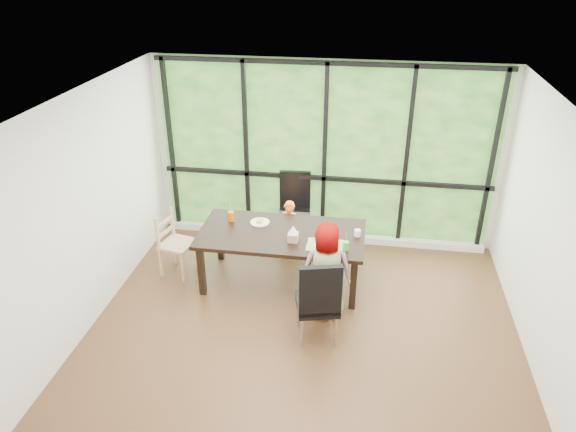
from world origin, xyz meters
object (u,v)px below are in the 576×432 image
object	(u,v)px
chair_end_beech	(178,244)
plate_near	(324,245)
dining_table	(282,257)
green_cup	(346,246)
chair_window_leather	(294,210)
chair_interior_leather	(317,298)
plate_far	(260,222)
child_toddler	(289,230)
tissue_box	(293,237)
white_mug	(357,233)
child_older	(325,271)
orange_cup	(231,216)

from	to	relation	value
chair_end_beech	plate_near	world-z (taller)	chair_end_beech
dining_table	green_cup	distance (m)	0.99
chair_window_leather	chair_interior_leather	distance (m)	2.20
plate_far	plate_near	size ratio (longest dim) A/B	1.08
chair_window_leather	child_toddler	world-z (taller)	chair_window_leather
chair_interior_leather	tissue_box	bearing A→B (deg)	-78.91
white_mug	green_cup	bearing A→B (deg)	-108.98
chair_interior_leather	white_mug	size ratio (longest dim) A/B	12.70
chair_interior_leather	tissue_box	world-z (taller)	chair_interior_leather
chair_interior_leather	child_toddler	distance (m)	1.79
chair_window_leather	plate_near	xyz separation A→B (m)	(0.56, -1.31, 0.22)
green_cup	white_mug	xyz separation A→B (m)	(0.13, 0.37, -0.02)
child_toddler	white_mug	distance (m)	1.18
dining_table	chair_window_leather	size ratio (longest dim) A/B	1.97
tissue_box	dining_table	bearing A→B (deg)	133.20
child_toddler	tissue_box	bearing A→B (deg)	-61.51
chair_interior_leather	white_mug	xyz separation A→B (m)	(0.38, 1.12, 0.25)
child_older	green_cup	distance (m)	0.41
green_cup	dining_table	bearing A→B (deg)	159.97
dining_table	plate_far	distance (m)	0.55
dining_table	chair_end_beech	bearing A→B (deg)	-179.89
white_mug	child_older	bearing A→B (deg)	-116.82
child_toddler	green_cup	xyz separation A→B (m)	(0.84, -0.95, 0.37)
child_toddler	green_cup	bearing A→B (deg)	-32.20
dining_table	chair_end_beech	xyz separation A→B (m)	(-1.43, -0.00, 0.08)
chair_window_leather	plate_far	bearing A→B (deg)	-117.67
plate_near	white_mug	world-z (taller)	white_mug
child_toddler	chair_interior_leather	bearing A→B (deg)	-54.62
orange_cup	dining_table	bearing A→B (deg)	-17.03
plate_near	orange_cup	distance (m)	1.37
green_cup	tissue_box	xyz separation A→B (m)	(-0.66, 0.11, -0.00)
plate_near	white_mug	bearing A→B (deg)	37.09
child_toddler	orange_cup	distance (m)	0.92
child_older	orange_cup	distance (m)	1.59
child_older	white_mug	size ratio (longest dim) A/B	14.57
dining_table	white_mug	bearing A→B (deg)	4.00
chair_interior_leather	plate_near	size ratio (longest dim) A/B	4.52
child_toddler	plate_far	distance (m)	0.63
green_cup	tissue_box	distance (m)	0.67
tissue_box	green_cup	bearing A→B (deg)	-9.88
chair_window_leather	orange_cup	size ratio (longest dim) A/B	8.31
white_mug	dining_table	bearing A→B (deg)	-176.00
chair_interior_leather	tissue_box	size ratio (longest dim) A/B	8.45
child_older	plate_near	distance (m)	0.40
plate_near	child_older	bearing A→B (deg)	-80.39
child_older	tissue_box	bearing A→B (deg)	-50.43
dining_table	white_mug	xyz separation A→B (m)	(0.97, 0.07, 0.42)
orange_cup	tissue_box	distance (m)	0.99
chair_window_leather	white_mug	world-z (taller)	chair_window_leather
plate_near	orange_cup	world-z (taller)	orange_cup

